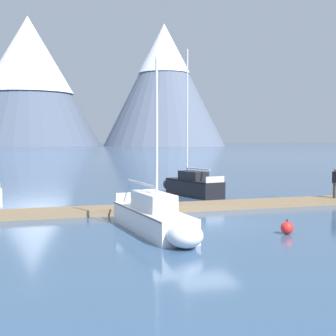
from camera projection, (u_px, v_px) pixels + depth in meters
ground_plane at (206, 223)px, 21.39m from camera, size 700.00×700.00×0.00m
mountain_central_massif at (28, 76)px, 236.80m from camera, size 67.53×67.53×60.77m
mountain_shoulder_ridge at (164, 83)px, 231.66m from camera, size 56.12×56.12×55.98m
dock at (179, 207)px, 25.23m from camera, size 27.22×3.09×0.30m
sailboat_second_berth at (156, 218)px, 18.96m from camera, size 2.05×6.89×6.54m
sailboat_mid_dock_port at (190, 185)px, 31.85m from camera, size 2.69×5.97×9.20m
person_on_dock at (336, 181)px, 27.81m from camera, size 0.23×0.59×1.69m
mooring_buoy_channel_marker at (287, 228)px, 18.90m from camera, size 0.48×0.48×0.56m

